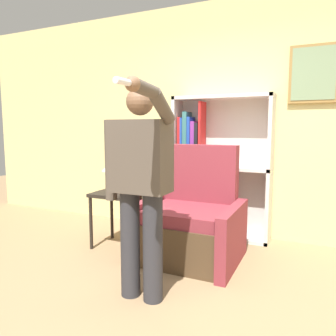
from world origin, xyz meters
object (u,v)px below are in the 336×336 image
armchair (191,223)px  side_table (116,201)px  person_standing (140,181)px  table_lamp (115,165)px  bookcase (209,171)px

armchair → side_table: size_ratio=1.86×
person_standing → table_lamp: (-0.80, 0.88, -0.01)m
bookcase → side_table: bookcase is taller
side_table → table_lamp: 0.40m
armchair → table_lamp: bearing=-176.7°
side_table → table_lamp: table_lamp is taller
armchair → person_standing: bearing=-93.7°
bookcase → table_lamp: size_ratio=4.39×
armchair → side_table: armchair is taller
bookcase → person_standing: 1.69m
side_table → table_lamp: size_ratio=1.59×
side_table → armchair: bearing=3.3°
person_standing → table_lamp: person_standing is taller
bookcase → table_lamp: bookcase is taller
person_standing → table_lamp: bearing=132.3°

